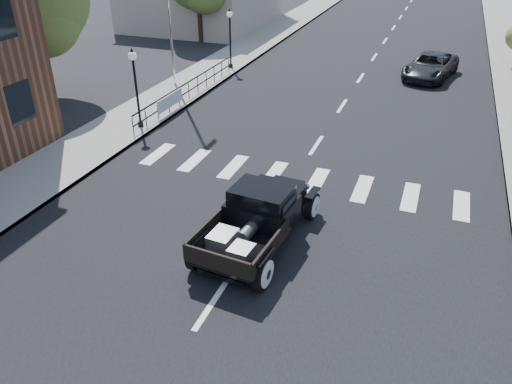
% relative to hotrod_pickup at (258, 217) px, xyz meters
% --- Properties ---
extents(ground, '(120.00, 120.00, 0.00)m').
position_rel_hotrod_pickup_xyz_m(ground, '(-0.15, 0.22, -0.86)').
color(ground, black).
rests_on(ground, ground).
extents(road, '(14.00, 80.00, 0.02)m').
position_rel_hotrod_pickup_xyz_m(road, '(-0.15, 15.22, -0.85)').
color(road, black).
rests_on(road, ground).
extents(road_markings, '(12.00, 60.00, 0.06)m').
position_rel_hotrod_pickup_xyz_m(road_markings, '(-0.15, 10.22, -0.86)').
color(road_markings, silver).
rests_on(road_markings, ground).
extents(sidewalk_left, '(3.00, 80.00, 0.15)m').
position_rel_hotrod_pickup_xyz_m(sidewalk_left, '(-8.65, 15.22, -0.79)').
color(sidewalk_left, gray).
rests_on(sidewalk_left, ground).
extents(railing, '(0.08, 10.00, 1.00)m').
position_rel_hotrod_pickup_xyz_m(railing, '(-7.45, 10.22, -0.21)').
color(railing, black).
rests_on(railing, sidewalk_left).
extents(banner, '(0.04, 2.20, 0.60)m').
position_rel_hotrod_pickup_xyz_m(banner, '(-7.37, 8.22, -0.41)').
color(banner, silver).
rests_on(banner, sidewalk_left).
extents(lamp_post_b, '(0.36, 0.36, 3.35)m').
position_rel_hotrod_pickup_xyz_m(lamp_post_b, '(-7.75, 6.22, 0.96)').
color(lamp_post_b, black).
rests_on(lamp_post_b, sidewalk_left).
extents(lamp_post_c, '(0.36, 0.36, 3.35)m').
position_rel_hotrod_pickup_xyz_m(lamp_post_c, '(-7.75, 16.22, 0.96)').
color(lamp_post_c, black).
rests_on(lamp_post_c, sidewalk_left).
extents(big_tree_near, '(5.12, 5.12, 7.52)m').
position_rel_hotrod_pickup_xyz_m(big_tree_near, '(-14.15, 8.22, 2.90)').
color(big_tree_near, '#4C6029').
rests_on(big_tree_near, ground).
extents(hotrod_pickup, '(2.76, 5.16, 1.72)m').
position_rel_hotrod_pickup_xyz_m(hotrod_pickup, '(0.00, 0.00, 0.00)').
color(hotrod_pickup, black).
rests_on(hotrod_pickup, ground).
extents(second_car, '(3.18, 5.17, 1.34)m').
position_rel_hotrod_pickup_xyz_m(second_car, '(3.48, 18.71, -0.19)').
color(second_car, black).
rests_on(second_car, ground).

